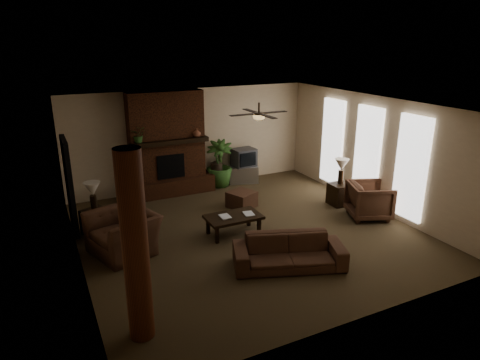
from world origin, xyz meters
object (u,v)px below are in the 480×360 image
armchair_right (370,199)px  tv_stand (243,174)px  armchair_left (123,227)px  side_table_left (96,222)px  sofa (289,247)px  floor_plant (219,173)px  ottoman (242,199)px  lamp_right (342,166)px  side_table_right (340,194)px  coffee_table (233,218)px  lamp_left (92,191)px  log_column (135,248)px  floor_vase (217,172)px

armchair_right → tv_stand: bearing=44.4°
armchair_left → armchair_right: bearing=63.1°
armchair_right → side_table_left: bearing=94.0°
sofa → tv_stand: size_ratio=2.43×
armchair_left → side_table_left: armchair_left is taller
floor_plant → armchair_right: bearing=-58.1°
ottoman → lamp_right: (2.39, -0.91, 0.80)m
sofa → ottoman: sofa is taller
side_table_right → lamp_right: (0.04, 0.06, 0.73)m
coffee_table → lamp_left: size_ratio=1.85×
tv_stand → floor_plant: size_ratio=0.63×
coffee_table → tv_stand: (1.77, 3.09, -0.12)m
floor_plant → lamp_right: size_ratio=2.06×
log_column → floor_vase: (3.55, 5.55, -0.97)m
coffee_table → side_table_right: (3.21, 0.38, -0.10)m
log_column → lamp_right: 6.57m
lamp_right → lamp_left: bearing=171.6°
lamp_left → side_table_left: bearing=87.8°
coffee_table → side_table_left: side_table_left is taller
log_column → tv_stand: size_ratio=3.29×
sofa → floor_vase: 4.85m
floor_plant → side_table_left: 4.09m
floor_plant → ottoman: bearing=-94.5°
floor_vase → lamp_right: lamp_right is taller
lamp_right → floor_vase: bearing=131.4°
armchair_right → lamp_right: lamp_right is taller
armchair_left → lamp_right: 5.60m
floor_plant → side_table_right: floor_plant is taller
lamp_left → side_table_right: lamp_left is taller
sofa → armchair_left: 3.29m
sofa → coffee_table: bearing=121.2°
ottoman → side_table_left: (-3.56, -0.00, 0.08)m
armchair_left → side_table_right: size_ratio=2.31×
ottoman → lamp_left: 3.65m
ottoman → lamp_left: bearing=-179.6°
armchair_right → tv_stand: armchair_right is taller
sofa → tv_stand: 5.03m
log_column → tv_stand: log_column is taller
side_table_left → sofa: bearing=-45.4°
side_table_right → floor_plant: bearing=129.2°
lamp_left → log_column: bearing=-88.9°
sofa → tv_stand: sofa is taller
side_table_left → lamp_right: 6.06m
sofa → lamp_left: 4.34m
side_table_left → lamp_left: 0.73m
tv_stand → floor_plant: floor_plant is taller
log_column → armchair_left: (0.30, 2.67, -0.84)m
armchair_right → lamp_right: bearing=24.4°
ottoman → floor_vase: 1.76m
sofa → lamp_right: (2.92, 2.17, 0.60)m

